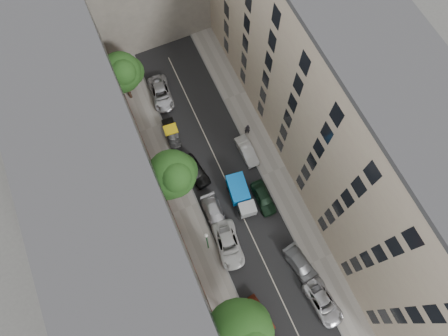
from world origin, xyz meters
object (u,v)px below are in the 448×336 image
tree_mid (173,175)px  car_left_3 (215,215)px  tarp_truck (240,195)px  car_left_5 (172,133)px  car_right_2 (263,198)px  car_left_2 (228,245)px  pedestrian (247,129)px  tree_near (241,335)px  tree_far (122,74)px  car_right_0 (323,303)px  car_right_1 (301,265)px  lamp_post (207,240)px  car_left_6 (161,93)px  car_right_3 (247,151)px  car_left_4 (196,171)px  car_left_1 (259,314)px

tree_mid → car_left_3: bearing=-57.5°
tarp_truck → car_left_5: (-4.20, 10.40, -0.56)m
car_left_3 → car_right_2: car_right_2 is taller
car_left_2 → car_left_5: (-0.79, 14.80, -0.09)m
car_left_3 → car_right_2: size_ratio=1.13×
tree_mid → car_right_2: bearing=-28.7°
tarp_truck → pedestrian: size_ratio=2.65×
tree_near → tree_far: tree_near is taller
car_left_3 → tree_far: bearing=102.2°
car_right_0 → car_right_1: 4.21m
tarp_truck → pedestrian: bearing=67.1°
tarp_truck → tree_mid: tree_mid is taller
car_right_0 → tree_far: bearing=102.9°
tarp_truck → lamp_post: 7.20m
car_left_6 → car_right_3: car_left_6 is taller
car_left_2 → car_right_1: (6.11, -5.00, -0.07)m
car_right_1 → car_right_2: 8.21m
car_right_2 → tree_mid: (-8.33, 4.56, 5.00)m
car_left_6 → car_left_3: bearing=-83.8°
car_left_2 → tree_near: bearing=-99.9°
car_left_3 → tree_mid: size_ratio=0.57×
tree_mid → tree_far: bearing=93.5°
tarp_truck → car_left_3: tarp_truck is taller
car_left_6 → lamp_post: size_ratio=0.82×
car_right_0 → car_left_6: bearing=97.4°
tree_near → pedestrian: bearing=63.0°
car_right_2 → car_right_3: size_ratio=1.05×
car_left_6 → car_right_0: 30.32m
car_right_3 → car_left_3: bearing=-141.0°
car_left_5 → car_left_6: 5.68m
car_left_3 → car_left_5: 11.23m
car_left_5 → car_right_3: car_right_3 is taller
tarp_truck → car_right_2: (2.28, -1.20, -0.50)m
car_right_1 → pedestrian: size_ratio=2.50×
car_right_1 → tree_mid: size_ratio=0.56×
car_right_1 → tree_mid: (-8.75, 12.76, 5.04)m
car_right_0 → car_right_1: (-0.30, 4.20, -0.02)m
car_right_2 → tree_mid: size_ratio=0.51×
car_right_0 → car_right_3: size_ratio=1.25×
pedestrian → car_left_3: bearing=66.0°
car_right_0 → car_right_2: bearing=88.4°
car_right_0 → lamp_post: 13.44m
car_right_3 → car_left_4: bearing=177.6°
car_left_1 → car_left_4: (0.00, 16.80, 0.10)m
car_right_3 → tarp_truck: bearing=-124.2°
car_left_2 → car_left_5: bearing=100.3°
car_left_4 → lamp_post: (-2.04, -8.52, 3.37)m
tarp_truck → car_left_4: bearing=132.7°
car_left_5 → lamp_post: bearing=-90.9°
car_left_3 → car_right_0: (6.40, -12.80, 0.01)m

